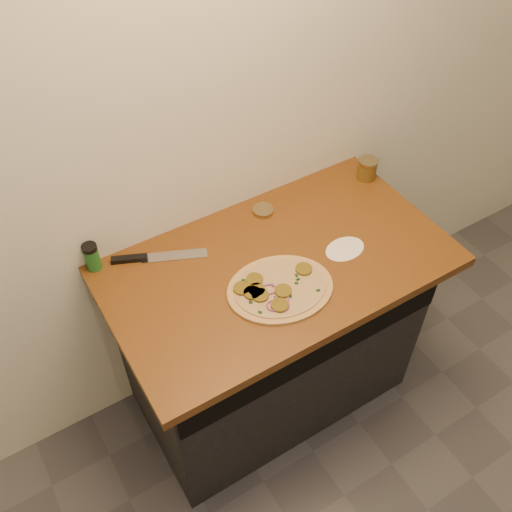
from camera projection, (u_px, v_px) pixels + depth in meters
cabinet at (270, 334)px, 2.33m from camera, size 1.10×0.60×0.86m
countertop at (277, 265)px, 1.99m from camera, size 1.20×0.70×0.04m
pizza at (279, 289)px, 1.87m from camera, size 0.42×0.42×0.02m
chefs_knife at (151, 257)px, 1.98m from camera, size 0.32×0.16×0.02m
mason_jar_lid at (263, 210)px, 2.14m from camera, size 0.10×0.10×0.02m
salsa_jar at (367, 169)px, 2.25m from camera, size 0.08×0.08×0.09m
spice_shaker at (92, 257)px, 1.91m from camera, size 0.05×0.05×0.10m
flour_spill at (345, 249)px, 2.01m from camera, size 0.16×0.16×0.00m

